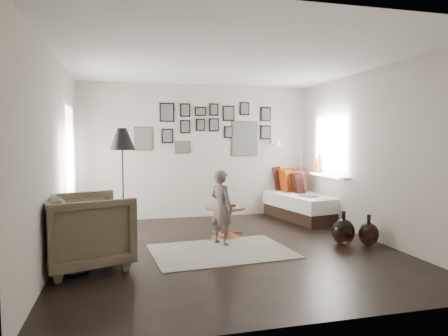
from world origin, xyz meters
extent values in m
plane|color=black|center=(0.00, 0.00, 0.00)|extent=(4.80, 4.80, 0.00)
plane|color=#A9A093|center=(0.00, 2.40, 1.30)|extent=(4.50, 0.00, 4.50)
plane|color=#A9A093|center=(0.00, -2.40, 1.30)|extent=(4.50, 0.00, 4.50)
plane|color=#A9A093|center=(-2.25, 0.00, 1.30)|extent=(0.00, 4.80, 4.80)
plane|color=#A9A093|center=(2.25, 0.00, 1.30)|extent=(0.00, 4.80, 4.80)
plane|color=white|center=(0.00, 0.00, 2.60)|extent=(4.80, 4.80, 0.00)
plane|color=white|center=(-2.23, 1.20, 1.05)|extent=(0.00, 2.14, 2.14)
plane|color=white|center=(-2.23, 1.20, 1.05)|extent=(0.00, 1.88, 1.88)
plane|color=white|center=(-2.23, 1.20, 1.05)|extent=(0.00, 1.93, 1.93)
plane|color=white|center=(2.23, 1.20, 1.45)|extent=(0.00, 1.30, 1.30)
plane|color=white|center=(2.23, 1.20, 1.45)|extent=(0.00, 1.14, 1.14)
cube|color=white|center=(2.17, 1.20, 0.88)|extent=(0.15, 1.32, 0.04)
cylinder|color=#8C4C14|center=(2.17, 1.55, 1.04)|extent=(0.10, 0.10, 0.28)
cylinder|color=#8C4C14|center=(2.17, 1.72, 1.01)|extent=(0.08, 0.08, 0.22)
cube|color=brown|center=(-1.05, 2.38, 1.55)|extent=(0.35, 0.03, 0.45)
cube|color=black|center=(-1.05, 2.37, 1.55)|extent=(0.30, 0.01, 0.40)
cube|color=black|center=(-0.60, 2.38, 2.05)|extent=(0.28, 0.03, 0.36)
cube|color=black|center=(-0.60, 2.37, 2.05)|extent=(0.23, 0.01, 0.31)
cube|color=black|center=(-0.60, 2.38, 1.60)|extent=(0.22, 0.03, 0.28)
cube|color=black|center=(-0.60, 2.37, 1.60)|extent=(0.17, 0.01, 0.23)
cube|color=black|center=(-0.25, 2.38, 2.10)|extent=(0.20, 0.03, 0.26)
cube|color=black|center=(-0.25, 2.37, 2.10)|extent=(0.15, 0.01, 0.21)
cube|color=black|center=(-0.25, 2.38, 1.78)|extent=(0.20, 0.03, 0.26)
cube|color=black|center=(-0.25, 2.37, 1.78)|extent=(0.15, 0.01, 0.21)
cube|color=black|center=(0.05, 2.38, 2.08)|extent=(0.22, 0.03, 0.18)
cube|color=black|center=(0.05, 2.37, 2.08)|extent=(0.17, 0.01, 0.13)
cube|color=black|center=(0.05, 2.38, 1.82)|extent=(0.18, 0.03, 0.24)
cube|color=black|center=(0.05, 2.37, 1.82)|extent=(0.13, 0.01, 0.19)
cube|color=black|center=(0.32, 2.38, 2.12)|extent=(0.18, 0.03, 0.24)
cube|color=black|center=(0.32, 2.37, 2.12)|extent=(0.13, 0.01, 0.19)
cube|color=black|center=(0.32, 2.38, 1.82)|extent=(0.20, 0.03, 0.26)
cube|color=black|center=(0.32, 2.37, 1.82)|extent=(0.15, 0.01, 0.21)
cube|color=black|center=(0.62, 2.38, 2.05)|extent=(0.24, 0.03, 0.30)
cube|color=black|center=(0.62, 2.37, 2.05)|extent=(0.19, 0.01, 0.25)
cube|color=black|center=(0.62, 2.38, 1.68)|extent=(0.18, 0.03, 0.24)
cube|color=black|center=(0.62, 2.37, 1.68)|extent=(0.13, 0.01, 0.19)
cube|color=brown|center=(0.95, 2.38, 1.55)|extent=(0.55, 0.03, 0.70)
cube|color=black|center=(0.95, 2.37, 1.55)|extent=(0.50, 0.01, 0.65)
cube|color=black|center=(0.95, 2.38, 2.15)|extent=(0.20, 0.03, 0.26)
cube|color=black|center=(0.95, 2.37, 2.15)|extent=(0.15, 0.01, 0.21)
cube|color=black|center=(1.40, 2.38, 2.05)|extent=(0.22, 0.03, 0.28)
cube|color=black|center=(1.40, 2.37, 2.05)|extent=(0.17, 0.01, 0.23)
cube|color=black|center=(1.40, 2.38, 1.68)|extent=(0.22, 0.03, 0.28)
cube|color=black|center=(1.40, 2.37, 1.68)|extent=(0.17, 0.01, 0.23)
cube|color=brown|center=(-0.30, 2.38, 1.38)|extent=(0.30, 0.03, 0.24)
cube|color=black|center=(-0.30, 2.37, 1.38)|extent=(0.25, 0.01, 0.19)
cube|color=white|center=(1.55, 2.37, 1.50)|extent=(0.06, 0.04, 0.10)
cylinder|color=white|center=(1.55, 2.25, 1.52)|extent=(0.02, 0.24, 0.02)
cone|color=white|center=(1.55, 2.12, 1.46)|extent=(0.18, 0.18, 0.14)
cube|color=beige|center=(-0.14, -0.13, 0.01)|extent=(1.95, 1.44, 0.01)
cone|color=brown|center=(0.12, 0.66, 0.04)|extent=(0.46, 0.46, 0.09)
cylinder|color=brown|center=(0.12, 0.66, 0.24)|extent=(0.10, 0.10, 0.35)
cylinder|color=brown|center=(0.12, 0.66, 0.47)|extent=(0.62, 0.62, 0.04)
ellipsoid|color=black|center=(0.04, 0.68, 0.58)|extent=(0.18, 0.18, 0.19)
cylinder|color=black|center=(0.04, 0.68, 0.70)|extent=(0.05, 0.05, 0.04)
cylinder|color=black|center=(0.23, 0.66, 0.49)|extent=(0.11, 0.11, 0.02)
cube|color=black|center=(1.91, 1.91, 0.12)|extent=(1.21, 2.15, 0.23)
cube|color=white|center=(1.91, 1.91, 0.35)|extent=(1.28, 2.22, 0.26)
cube|color=#AD3709|center=(1.93, 2.74, 0.75)|extent=(0.42, 0.65, 0.59)
cube|color=black|center=(1.78, 2.63, 0.72)|extent=(0.28, 0.55, 0.53)
cube|color=maroon|center=(2.06, 2.46, 0.71)|extent=(0.45, 0.56, 0.51)
cube|color=#AD3709|center=(1.85, 2.31, 0.69)|extent=(0.28, 0.51, 0.49)
cube|color=maroon|center=(2.02, 2.12, 0.67)|extent=(0.38, 0.50, 0.45)
cube|color=black|center=(1.91, 1.96, 0.66)|extent=(0.24, 0.44, 0.43)
cube|color=black|center=(1.86, 1.36, 0.49)|extent=(0.33, 0.38, 0.02)
imported|color=brown|center=(-1.87, -0.40, 0.45)|extent=(1.23, 1.21, 0.89)
cube|color=silver|center=(-1.84, -0.35, 0.48)|extent=(0.50, 0.51, 0.18)
cylinder|color=black|center=(-1.44, 1.13, 0.01)|extent=(0.27, 0.27, 0.03)
cylinder|color=black|center=(-1.44, 1.13, 0.76)|extent=(0.02, 0.02, 1.52)
cone|color=black|center=(-1.44, 1.13, 1.54)|extent=(0.40, 0.40, 0.34)
cube|color=black|center=(-2.00, -0.47, 0.19)|extent=(0.26, 0.18, 0.33)
cube|color=silver|center=(-1.97, -0.50, 0.19)|extent=(0.24, 0.11, 0.33)
ellipsoid|color=black|center=(1.66, -0.21, 0.19)|extent=(0.33, 0.33, 0.38)
cylinder|color=black|center=(1.66, -0.21, 0.43)|extent=(0.05, 0.05, 0.12)
ellipsoid|color=black|center=(2.00, -0.33, 0.17)|extent=(0.29, 0.29, 0.33)
cylinder|color=black|center=(2.00, -0.33, 0.39)|extent=(0.05, 0.05, 0.12)
imported|color=#675351|center=(-0.06, 0.23, 0.55)|extent=(0.43, 0.48, 1.09)
camera|label=1|loc=(-1.42, -5.33, 1.52)|focal=32.00mm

